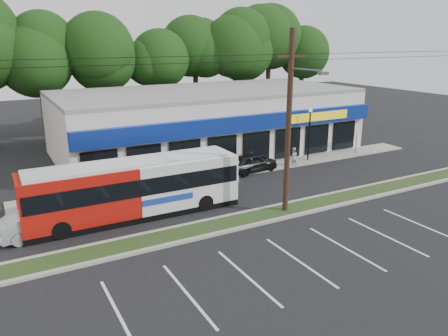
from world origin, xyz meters
TOP-DOWN VIEW (x-y plane):
  - ground at (0.00, 0.00)m, footprint 120.00×120.00m
  - grass_strip at (0.00, 1.00)m, footprint 40.00×1.60m
  - curb_south at (0.00, 0.15)m, footprint 40.00×0.25m
  - curb_north at (0.00, 1.85)m, footprint 40.00×0.25m
  - sidewalk at (5.00, 9.00)m, footprint 32.00×2.20m
  - strip_mall at (5.50, 15.91)m, footprint 25.00×12.55m
  - utility_pole at (2.83, 0.93)m, footprint 50.00×2.77m
  - lamp_post at (11.00, 8.80)m, footprint 0.30×0.30m
  - sign_post at (16.00, 8.57)m, footprint 0.45×0.10m
  - tree_line at (4.00, 26.00)m, footprint 46.76×6.76m
  - metrobus at (-4.61, 4.50)m, footprint 11.77×2.57m
  - car_dark at (5.42, 8.50)m, footprint 4.36×2.20m
  - car_silver at (-9.47, 4.39)m, footprint 4.50×2.20m
  - pedestrian_a at (2.66, 6.00)m, footprint 0.82×0.78m
  - pedestrian_b at (9.00, 8.14)m, footprint 0.80×0.67m

SIDE VIEW (x-z plane):
  - ground at x=0.00m, z-range 0.00..0.00m
  - sidewalk at x=5.00m, z-range 0.00..0.10m
  - grass_strip at x=0.00m, z-range 0.00..0.12m
  - curb_south at x=0.00m, z-range 0.00..0.14m
  - curb_north at x=0.00m, z-range 0.00..0.14m
  - car_silver at x=-9.47m, z-range 0.00..1.42m
  - car_dark at x=5.42m, z-range 0.00..1.42m
  - pedestrian_b at x=9.00m, z-range 0.00..1.50m
  - pedestrian_a at x=2.66m, z-range 0.00..1.88m
  - sign_post at x=16.00m, z-range 0.44..2.67m
  - metrobus at x=-4.61m, z-range 0.09..3.25m
  - strip_mall at x=5.50m, z-range 0.00..5.30m
  - lamp_post at x=11.00m, z-range 0.55..4.80m
  - utility_pole at x=2.83m, z-range 0.41..10.41m
  - tree_line at x=4.00m, z-range 2.50..14.33m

